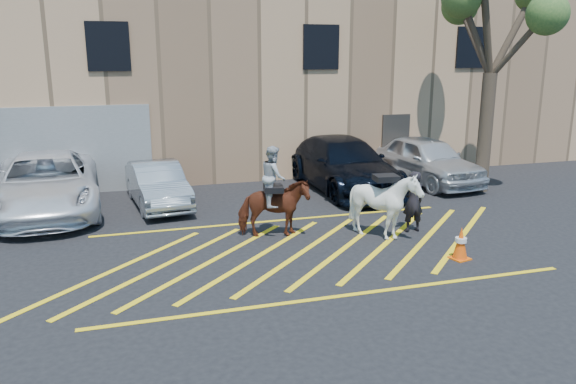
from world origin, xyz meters
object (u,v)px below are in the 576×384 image
object	(u,v)px
saddled_white	(385,204)
tree	(495,10)
handler	(413,202)
traffic_cone	(461,243)
car_white_pickup	(46,184)
mounted_bay	(273,201)
car_silver_sedan	(158,185)
car_blue_suv	(343,164)
car_white_suv	(427,160)

from	to	relation	value
saddled_white	tree	xyz separation A→B (m)	(5.22, 3.51, 4.84)
handler	traffic_cone	xyz separation A→B (m)	(0.04, -2.08, -0.41)
saddled_white	car_white_pickup	bearing A→B (deg)	149.33
car_white_pickup	mounted_bay	distance (m)	6.82
mounted_bay	car_white_pickup	bearing A→B (deg)	144.59
car_silver_sedan	traffic_cone	world-z (taller)	car_silver_sedan
car_white_pickup	car_blue_suv	size ratio (longest dim) A/B	1.03
tree	handler	bearing A→B (deg)	-143.00
car_silver_sedan	mounted_bay	size ratio (longest dim) A/B	1.72
car_white_suv	tree	bearing A→B (deg)	-59.85
car_white_suv	tree	world-z (taller)	tree
handler	mounted_bay	distance (m)	3.53
car_white_suv	traffic_cone	bearing A→B (deg)	-120.61
handler	saddled_white	world-z (taller)	saddled_white
handler	mounted_bay	size ratio (longest dim) A/B	0.69
traffic_cone	tree	size ratio (longest dim) A/B	0.10
handler	car_white_pickup	bearing A→B (deg)	-27.44
car_white_suv	handler	world-z (taller)	car_white_suv
car_white_pickup	mounted_bay	size ratio (longest dim) A/B	2.64
traffic_cone	car_white_suv	bearing A→B (deg)	65.51
car_blue_suv	saddled_white	bearing A→B (deg)	-102.80
handler	car_white_suv	bearing A→B (deg)	-124.27
car_white_suv	saddled_white	world-z (taller)	saddled_white
traffic_cone	handler	bearing A→B (deg)	91.24
handler	traffic_cone	distance (m)	2.12
car_white_pickup	mounted_bay	world-z (taller)	mounted_bay
car_white_pickup	traffic_cone	size ratio (longest dim) A/B	8.19
tree	car_silver_sedan	bearing A→B (deg)	173.81
handler	saddled_white	xyz separation A→B (m)	(-0.91, -0.27, 0.07)
car_blue_suv	traffic_cone	distance (m)	6.85
car_blue_suv	handler	bearing A→B (deg)	-92.54
mounted_bay	tree	bearing A→B (deg)	18.83
car_blue_suv	traffic_cone	xyz separation A→B (m)	(-0.01, -6.83, -0.47)
tree	saddled_white	bearing A→B (deg)	-146.04
car_white_pickup	mounted_bay	bearing A→B (deg)	-38.61
car_white_suv	traffic_cone	xyz separation A→B (m)	(-3.13, -6.86, -0.44)
handler	traffic_cone	size ratio (longest dim) A/B	2.13
car_white_pickup	saddled_white	xyz separation A→B (m)	(8.12, -4.82, 0.02)
car_white_pickup	car_silver_sedan	distance (m)	3.06
car_silver_sedan	tree	xyz separation A→B (m)	(10.29, -1.12, 5.05)
mounted_bay	traffic_cone	bearing A→B (deg)	-37.15
car_white_suv	traffic_cone	world-z (taller)	car_white_suv
car_silver_sedan	car_white_suv	bearing A→B (deg)	-4.04
saddled_white	tree	bearing A→B (deg)	33.96
car_blue_suv	car_white_suv	xyz separation A→B (m)	(3.11, 0.03, -0.03)
car_silver_sedan	handler	size ratio (longest dim) A/B	2.50
car_white_pickup	car_white_suv	bearing A→B (deg)	-2.07
car_silver_sedan	handler	world-z (taller)	handler
car_white_suv	saddled_white	distance (m)	6.50
car_blue_suv	saddled_white	xyz separation A→B (m)	(-0.97, -5.02, 0.01)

